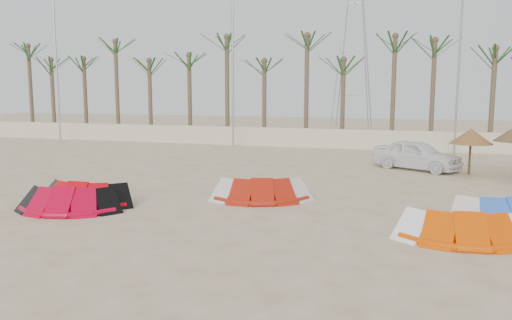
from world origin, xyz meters
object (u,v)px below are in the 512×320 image
(kite_orange, at_px, (465,223))
(kite_blue, at_px, (512,207))
(kite_red_mid, at_px, (74,197))
(parasol_left, at_px, (471,136))
(car, at_px, (417,155))
(kite_red_left, at_px, (88,191))
(kite_red_right, at_px, (264,188))

(kite_orange, distance_m, kite_blue, 2.85)
(kite_red_mid, height_order, kite_blue, same)
(kite_orange, xyz_separation_m, kite_blue, (1.52, 2.41, 0.00))
(parasol_left, distance_m, car, 2.68)
(kite_red_mid, bearing_deg, car, 48.48)
(kite_orange, bearing_deg, car, 95.51)
(kite_red_left, xyz_separation_m, kite_red_right, (5.62, 2.44, 0.00))
(kite_red_left, bearing_deg, kite_orange, -2.96)
(parasol_left, bearing_deg, kite_red_left, -141.89)
(kite_red_left, xyz_separation_m, parasol_left, (13.23, 10.37, 1.36))
(kite_red_right, height_order, kite_orange, same)
(kite_blue, xyz_separation_m, car, (-2.66, 9.40, 0.31))
(kite_red_mid, bearing_deg, kite_blue, 11.62)
(kite_red_left, height_order, kite_orange, same)
(kite_orange, xyz_separation_m, parasol_left, (1.19, 11.00, 1.36))
(kite_red_mid, bearing_deg, kite_red_left, 97.87)
(kite_blue, bearing_deg, car, 105.81)
(kite_red_right, distance_m, kite_blue, 7.96)
(car, bearing_deg, kite_blue, -135.95)
(kite_red_right, relative_size, car, 0.88)
(parasol_left, bearing_deg, kite_orange, -96.18)
(kite_red_right, bearing_deg, kite_blue, -4.71)
(kite_red_right, bearing_deg, kite_red_left, -156.52)
(kite_red_mid, xyz_separation_m, kite_blue, (13.42, 2.76, 0.00))
(kite_blue, distance_m, car, 9.77)
(kite_red_right, relative_size, kite_orange, 1.06)
(kite_orange, relative_size, parasol_left, 1.68)
(kite_blue, bearing_deg, parasol_left, 92.21)
(kite_red_right, distance_m, parasol_left, 11.07)
(kite_blue, relative_size, parasol_left, 1.86)
(kite_red_mid, bearing_deg, parasol_left, 40.92)
(kite_red_left, height_order, car, car)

